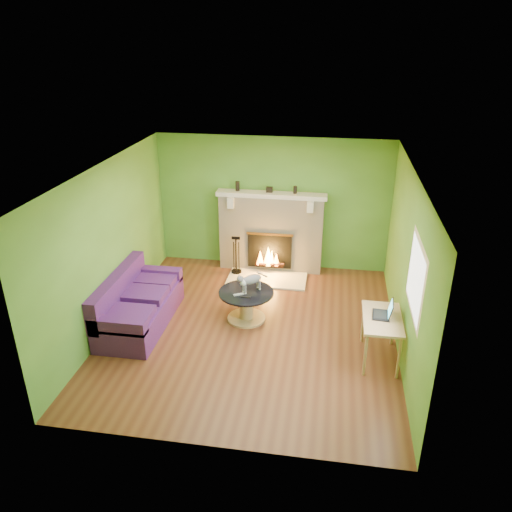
{
  "coord_description": "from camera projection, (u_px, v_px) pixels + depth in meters",
  "views": [
    {
      "loc": [
        1.14,
        -6.69,
        4.37
      ],
      "look_at": [
        0.01,
        0.4,
        1.12
      ],
      "focal_mm": 35.0,
      "sensor_mm": 36.0,
      "label": 1
    }
  ],
  "objects": [
    {
      "name": "laptop",
      "position": [
        382.0,
        308.0,
        7.0
      ],
      "size": [
        0.3,
        0.34,
        0.24
      ],
      "primitive_type": null,
      "rotation": [
        0.0,
        0.0,
        -0.08
      ],
      "color": "black",
      "rests_on": "desk"
    },
    {
      "name": "wall_left",
      "position": [
        109.0,
        246.0,
        7.77
      ],
      "size": [
        0.0,
        5.0,
        5.0
      ],
      "primitive_type": "plane",
      "rotation": [
        1.57,
        0.0,
        1.57
      ],
      "color": "#487F29",
      "rests_on": "floor"
    },
    {
      "name": "mantel_vase_left",
      "position": [
        237.0,
        186.0,
        9.48
      ],
      "size": [
        0.08,
        0.08,
        0.18
      ],
      "primitive_type": "cylinder",
      "color": "black",
      "rests_on": "mantel"
    },
    {
      "name": "window_frame",
      "position": [
        416.0,
        278.0,
        6.21
      ],
      "size": [
        0.0,
        1.2,
        1.2
      ],
      "primitive_type": "plane",
      "rotation": [
        1.57,
        0.0,
        -1.57
      ],
      "color": "silver",
      "rests_on": "wall_right"
    },
    {
      "name": "window_pane",
      "position": [
        415.0,
        278.0,
        6.21
      ],
      "size": [
        0.0,
        1.06,
        1.06
      ],
      "primitive_type": "plane",
      "rotation": [
        1.57,
        0.0,
        -1.57
      ],
      "color": "white",
      "rests_on": "wall_right"
    },
    {
      "name": "wall_back",
      "position": [
        273.0,
        204.0,
        9.7
      ],
      "size": [
        5.0,
        0.0,
        5.0
      ],
      "primitive_type": "plane",
      "rotation": [
        1.57,
        0.0,
        0.0
      ],
      "color": "#487F29",
      "rests_on": "floor"
    },
    {
      "name": "mantel_vase_right",
      "position": [
        295.0,
        190.0,
        9.33
      ],
      "size": [
        0.07,
        0.07,
        0.14
      ],
      "primitive_type": "cylinder",
      "color": "black",
      "rests_on": "mantel"
    },
    {
      "name": "remote_black",
      "position": [
        245.0,
        297.0,
        7.9
      ],
      "size": [
        0.16,
        0.04,
        0.02
      ],
      "primitive_type": "cube",
      "rotation": [
        0.0,
        0.0,
        -0.02
      ],
      "color": "black",
      "rests_on": "coffee_table"
    },
    {
      "name": "mantel",
      "position": [
        271.0,
        195.0,
        9.41
      ],
      "size": [
        2.1,
        0.28,
        0.08
      ],
      "primitive_type": "cube",
      "color": "beige",
      "rests_on": "fireplace"
    },
    {
      "name": "coffee_table",
      "position": [
        246.0,
        303.0,
        8.16
      ],
      "size": [
        0.9,
        0.9,
        0.51
      ],
      "color": "tan",
      "rests_on": "floor"
    },
    {
      "name": "hearth",
      "position": [
        267.0,
        278.0,
        9.6
      ],
      "size": [
        1.5,
        0.75,
        0.03
      ],
      "primitive_type": "cube",
      "color": "beige",
      "rests_on": "floor"
    },
    {
      "name": "sofa",
      "position": [
        137.0,
        305.0,
        8.03
      ],
      "size": [
        0.88,
        1.91,
        0.86
      ],
      "color": "#46185B",
      "rests_on": "floor"
    },
    {
      "name": "wall_front",
      "position": [
        211.0,
        353.0,
        5.2
      ],
      "size": [
        5.0,
        0.0,
        5.0
      ],
      "primitive_type": "plane",
      "rotation": [
        -1.57,
        0.0,
        0.0
      ],
      "color": "#487F29",
      "rests_on": "floor"
    },
    {
      "name": "cat",
      "position": [
        252.0,
        281.0,
        8.04
      ],
      "size": [
        0.54,
        0.51,
        0.34
      ],
      "primitive_type": null,
      "rotation": [
        0.0,
        0.0,
        -0.86
      ],
      "color": "slate",
      "rests_on": "coffee_table"
    },
    {
      "name": "remote_silver",
      "position": [
        239.0,
        294.0,
        7.98
      ],
      "size": [
        0.17,
        0.12,
        0.02
      ],
      "primitive_type": "cube",
      "rotation": [
        0.0,
        0.0,
        0.51
      ],
      "color": "#98989B",
      "rests_on": "coffee_table"
    },
    {
      "name": "fire_tools",
      "position": [
        236.0,
        255.0,
        9.66
      ],
      "size": [
        0.2,
        0.2,
        0.76
      ],
      "primitive_type": null,
      "color": "black",
      "rests_on": "hearth"
    },
    {
      "name": "fireplace",
      "position": [
        271.0,
        232.0,
        9.75
      ],
      "size": [
        2.1,
        0.46,
        1.58
      ],
      "color": "beige",
      "rests_on": "floor"
    },
    {
      "name": "floor",
      "position": [
        252.0,
        330.0,
        7.98
      ],
      "size": [
        5.0,
        5.0,
        0.0
      ],
      "primitive_type": "plane",
      "color": "#5B2D1A",
      "rests_on": "ground"
    },
    {
      "name": "desk",
      "position": [
        382.0,
        323.0,
        7.03
      ],
      "size": [
        0.54,
        0.93,
        0.69
      ],
      "color": "tan",
      "rests_on": "floor"
    },
    {
      "name": "mantel_box",
      "position": [
        269.0,
        190.0,
        9.41
      ],
      "size": [
        0.12,
        0.08,
        0.1
      ],
      "primitive_type": "cube",
      "color": "black",
      "rests_on": "mantel"
    },
    {
      "name": "ceiling",
      "position": [
        251.0,
        170.0,
        6.91
      ],
      "size": [
        5.0,
        5.0,
        0.0
      ],
      "primitive_type": "plane",
      "rotation": [
        3.14,
        0.0,
        0.0
      ],
      "color": "white",
      "rests_on": "wall_back"
    },
    {
      "name": "wall_right",
      "position": [
        406.0,
        266.0,
        7.12
      ],
      "size": [
        0.0,
        5.0,
        5.0
      ],
      "primitive_type": "plane",
      "rotation": [
        1.57,
        0.0,
        -1.57
      ],
      "color": "#487F29",
      "rests_on": "floor"
    }
  ]
}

